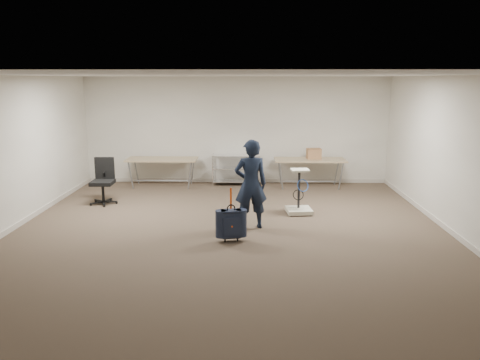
{
  "coord_description": "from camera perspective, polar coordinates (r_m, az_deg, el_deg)",
  "views": [
    {
      "loc": [
        0.39,
        -7.86,
        2.73
      ],
      "look_at": [
        0.2,
        0.3,
        0.97
      ],
      "focal_mm": 35.0,
      "sensor_mm": 36.0,
      "label": 1
    }
  ],
  "objects": [
    {
      "name": "suitcase",
      "position": [
        8.0,
        -1.09,
        -5.34
      ],
      "size": [
        0.37,
        0.26,
        0.94
      ],
      "color": "black",
      "rests_on": "ground"
    },
    {
      "name": "wire_shelf",
      "position": [
        12.28,
        -0.49,
        1.45
      ],
      "size": [
        1.22,
        0.47,
        0.8
      ],
      "color": "silver",
      "rests_on": "ground"
    },
    {
      "name": "ground",
      "position": [
        8.33,
        -1.4,
        -6.95
      ],
      "size": [
        9.0,
        9.0,
        0.0
      ],
      "primitive_type": "plane",
      "color": "#3F3426",
      "rests_on": "ground"
    },
    {
      "name": "office_chair",
      "position": [
        10.88,
        -16.3,
        -1.16
      ],
      "size": [
        0.62,
        0.62,
        1.02
      ],
      "color": "black",
      "rests_on": "ground"
    },
    {
      "name": "room_shell",
      "position": [
        9.63,
        -1.01,
        -3.97
      ],
      "size": [
        8.0,
        9.0,
        9.0
      ],
      "color": "beige",
      "rests_on": "ground"
    },
    {
      "name": "folding_table_right",
      "position": [
        12.08,
        8.52,
        2.28
      ],
      "size": [
        1.8,
        0.75,
        0.73
      ],
      "color": "#A08062",
      "rests_on": "ground"
    },
    {
      "name": "cardboard_box",
      "position": [
        12.15,
        8.99,
        3.2
      ],
      "size": [
        0.37,
        0.29,
        0.26
      ],
      "primitive_type": "cube",
      "rotation": [
        0.0,
        0.0,
        0.08
      ],
      "color": "#8E5D42",
      "rests_on": "folding_table_right"
    },
    {
      "name": "folding_table_left",
      "position": [
        12.2,
        -9.49,
        2.35
      ],
      "size": [
        1.8,
        0.75,
        0.73
      ],
      "color": "#A08062",
      "rests_on": "ground"
    },
    {
      "name": "person",
      "position": [
        8.61,
        1.32,
        -0.52
      ],
      "size": [
        0.67,
        0.5,
        1.67
      ],
      "primitive_type": "imported",
      "rotation": [
        0.0,
        0.0,
        3.31
      ],
      "color": "black",
      "rests_on": "ground"
    },
    {
      "name": "equipment_cart",
      "position": [
        9.76,
        7.22,
        -2.65
      ],
      "size": [
        0.56,
        0.56,
        0.93
      ],
      "color": "beige",
      "rests_on": "ground"
    }
  ]
}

